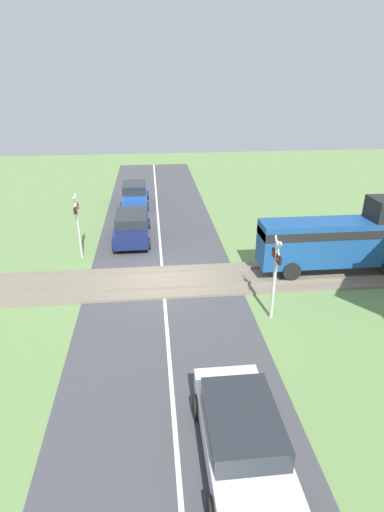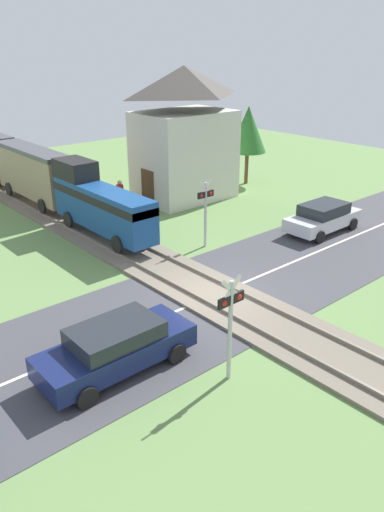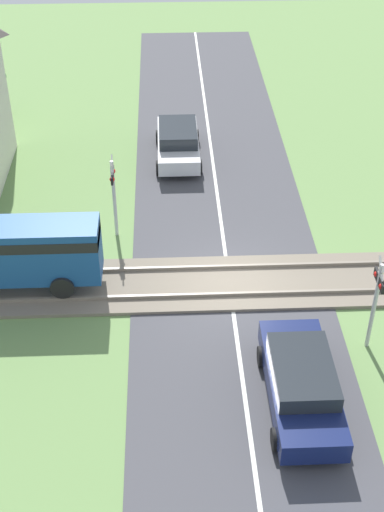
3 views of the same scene
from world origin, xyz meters
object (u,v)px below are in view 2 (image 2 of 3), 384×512
train (32,172)px  car_far_side (323,217)px  station_building (184,136)px  pedestrian_by_station (120,196)px  car_near_crossing (116,346)px  crossing_signal_east_approach (206,204)px  crossing_signal_west_approach (231,315)px

train → car_far_side: size_ratio=5.06×
car_far_side → station_building: size_ratio=0.56×
car_far_side → train: bearing=122.8°
car_far_side → pedestrian_by_station: bearing=119.7°
car_near_crossing → station_building: station_building is taller
crossing_signal_east_approach → pedestrian_by_station: bearing=88.6°
train → car_far_side: (8.64, -13.43, -1.12)m
train → station_building: 8.79m
crossing_signal_west_approach → pedestrian_by_station: bearing=67.1°
crossing_signal_east_approach → pedestrian_by_station: size_ratio=1.90×
train → crossing_signal_east_approach: size_ratio=6.83×
train → crossing_signal_east_approach: 11.48m
car_near_crossing → pedestrian_by_station: (8.34, 12.41, -0.02)m
train → crossing_signal_west_approach: (-3.03, -18.67, 0.11)m
car_near_crossing → car_far_side: size_ratio=1.08×
car_near_crossing → pedestrian_by_station: pedestrian_by_station is taller
train → crossing_signal_west_approach: 18.91m
crossing_signal_east_approach → station_building: bearing=56.7°
crossing_signal_west_approach → crossing_signal_east_approach: 9.71m
train → car_near_crossing: 17.14m
crossing_signal_west_approach → crossing_signal_east_approach: (6.05, 7.59, 0.00)m
train → station_building: station_building is taller
car_far_side → crossing_signal_west_approach: size_ratio=1.35×
station_building → train: bearing=148.1°
station_building → crossing_signal_east_approach: bearing=-123.3°
station_building → pedestrian_by_station: (-4.11, 0.65, -2.88)m
train → crossing_signal_west_approach: bearing=-99.2°
crossing_signal_east_approach → station_building: 7.97m
pedestrian_by_station → car_near_crossing: bearing=-123.9°
train → pedestrian_by_station: size_ratio=12.99×
train → car_near_crossing: bearing=-107.5°
crossing_signal_west_approach → crossing_signal_east_approach: size_ratio=1.00×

